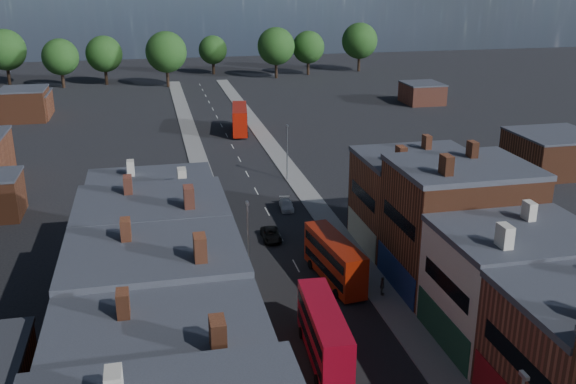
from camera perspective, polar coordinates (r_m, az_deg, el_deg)
name	(u,v)px	position (r m, az deg, el deg)	size (l,w,h in m)	color
pavement_west	(214,210)	(81.56, -6.62, -1.56)	(3.00, 200.00, 0.12)	gray
pavement_east	(313,202)	(83.70, 2.25, -0.89)	(3.00, 200.00, 0.12)	gray
lamp_post_2	(248,235)	(61.54, -3.58, -3.87)	(0.25, 0.70, 8.12)	slate
lamp_post_3	(287,148)	(91.27, -0.08, 3.89)	(0.25, 0.70, 8.12)	slate
bus_0	(324,332)	(50.45, 3.22, -12.35)	(3.06, 10.42, 4.45)	#AA091F
bus_1	(334,259)	(62.27, 4.15, -5.94)	(3.54, 10.43, 4.42)	#A21E09
bus_2	(240,119)	(119.55, -4.31, 6.50)	(4.12, 11.60, 4.90)	#A01407
car_2	(271,235)	(72.10, -1.52, -3.81)	(2.01, 4.36, 1.21)	black
car_3	(286,205)	(81.17, -0.15, -1.14)	(1.62, 3.99, 1.16)	silver
ped_3	(382,286)	(60.65, 8.38, -8.26)	(1.06, 0.48, 1.81)	#5B564E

